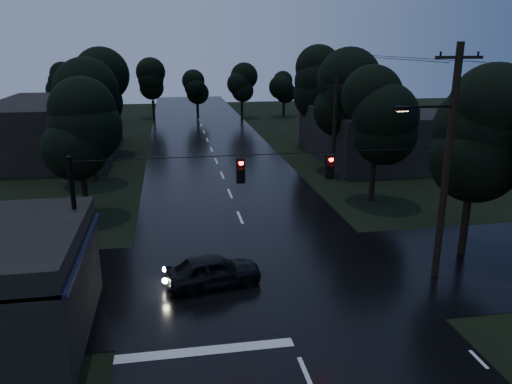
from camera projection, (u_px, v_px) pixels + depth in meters
name	position (u px, v px, depth m)	size (l,w,h in m)	color
main_road	(222.00, 176.00, 38.95)	(12.00, 120.00, 0.02)	black
cross_street	(265.00, 278.00, 21.96)	(60.00, 9.00, 0.02)	black
building_far_right	(373.00, 134.00, 44.37)	(10.00, 14.00, 4.40)	black
building_far_left	(57.00, 128.00, 45.39)	(10.00, 16.00, 5.00)	black
utility_pole_main	(446.00, 160.00, 20.71)	(3.50, 0.30, 10.00)	black
utility_pole_far	(334.00, 127.00, 37.30)	(2.00, 0.30, 7.50)	black
anchor_pole_left	(77.00, 233.00, 18.93)	(0.18, 0.18, 6.00)	black
span_signals	(285.00, 168.00, 19.59)	(15.00, 0.37, 1.12)	black
tree_corner_near	(476.00, 133.00, 22.81)	(4.48, 4.48, 9.44)	black
tree_left_a	(78.00, 129.00, 28.43)	(3.92, 3.92, 8.26)	black
tree_left_b	(88.00, 106.00, 35.78)	(4.20, 4.20, 8.85)	black
tree_left_c	(97.00, 88.00, 45.01)	(4.48, 4.48, 9.44)	black
tree_right_a	(377.00, 115.00, 31.25)	(4.20, 4.20, 8.85)	black
tree_right_b	(343.00, 96.00, 38.79)	(4.48, 4.48, 9.44)	black
tree_right_c	(315.00, 81.00, 48.22)	(4.76, 4.76, 10.03)	black
car	(213.00, 271.00, 21.13)	(1.63, 4.04, 1.38)	black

